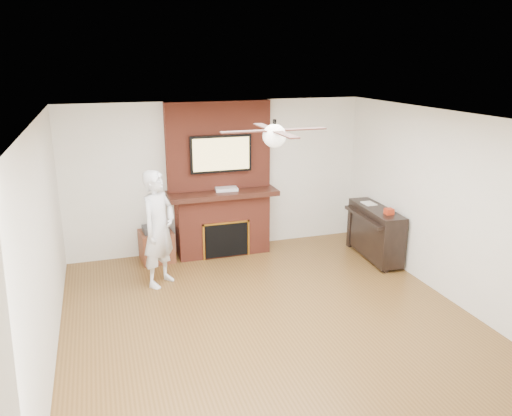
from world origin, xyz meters
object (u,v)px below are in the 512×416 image
object	(u,v)px
piano	(375,231)
side_table	(157,244)
fireplace	(221,194)
person	(159,229)

from	to	relation	value
piano	side_table	bearing A→B (deg)	167.72
piano	fireplace	bearing A→B (deg)	159.31
side_table	piano	bearing A→B (deg)	-20.65
person	side_table	distance (m)	1.07
person	piano	distance (m)	3.46
fireplace	piano	size ratio (longest dim) A/B	1.89
fireplace	piano	xyz separation A→B (m)	(2.29, -1.04, -0.54)
fireplace	side_table	bearing A→B (deg)	-176.51
person	side_table	size ratio (longest dim) A/B	2.87
fireplace	piano	bearing A→B (deg)	-24.43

